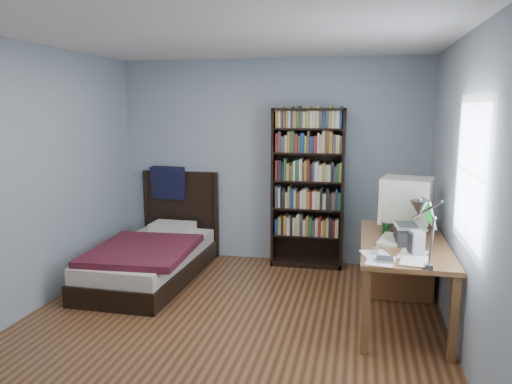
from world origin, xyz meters
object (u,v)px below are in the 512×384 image
at_px(crt_monitor, 406,200).
at_px(desk_lamp, 421,215).
at_px(desk, 399,260).
at_px(soda_can, 386,228).
at_px(laptop, 411,231).
at_px(bookshelf, 308,188).
at_px(speaker, 417,243).
at_px(bed, 153,255).
at_px(keyboard, 391,240).

xyz_separation_m(crt_monitor, desk_lamp, (-0.03, -1.57, 0.19)).
xyz_separation_m(desk, crt_monitor, (0.04, -0.01, 0.61)).
xyz_separation_m(desk, soda_can, (-0.15, -0.21, 0.37)).
relative_size(desk, laptop, 3.93).
bearing_deg(desk_lamp, soda_can, 96.26).
bearing_deg(desk, laptop, -84.46).
relative_size(soda_can, bookshelf, 0.06).
bearing_deg(desk, bookshelf, 137.30).
xyz_separation_m(desk, laptop, (0.05, -0.52, 0.43)).
relative_size(desk_lamp, speaker, 3.01).
xyz_separation_m(laptop, bookshelf, (-1.06, 1.45, 0.11)).
distance_m(desk, laptop, 0.67).
relative_size(speaker, bed, 0.10).
height_order(laptop, desk_lamp, desk_lamp).
xyz_separation_m(crt_monitor, bed, (-2.71, 0.15, -0.77)).
height_order(keyboard, soda_can, soda_can).
bearing_deg(bed, laptop, -13.50).
bearing_deg(bookshelf, soda_can, -52.84).
height_order(desk, speaker, speaker).
distance_m(desk, crt_monitor, 0.61).
bearing_deg(desk, soda_can, -125.58).
bearing_deg(laptop, desk, 95.54).
bearing_deg(desk, speaker, -85.63).
bearing_deg(bed, soda_can, -7.75).
distance_m(desk, bookshelf, 1.48).
bearing_deg(speaker, keyboard, 96.36).
relative_size(crt_monitor, desk_lamp, 0.90).
height_order(bookshelf, bed, bookshelf).
bearing_deg(laptop, keyboard, 170.67).
bearing_deg(speaker, soda_can, 88.30).
bearing_deg(laptop, bed, 166.50).
bearing_deg(laptop, bookshelf, 126.22).
bearing_deg(speaker, desk, 74.59).
relative_size(desk_lamp, bed, 0.30).
bearing_deg(desk, crt_monitor, -20.85).
bearing_deg(bookshelf, bed, -154.40).
bearing_deg(desk_lamp, speaker, 85.07).
bearing_deg(desk, keyboard, -103.41).
bearing_deg(speaker, desk_lamp, -114.72).
xyz_separation_m(laptop, keyboard, (-0.17, 0.03, -0.10)).
distance_m(speaker, bed, 2.98).
xyz_separation_m(desk_lamp, speaker, (0.06, 0.72, -0.38)).
bearing_deg(keyboard, desk, 89.57).
xyz_separation_m(bookshelf, bed, (-1.66, -0.80, -0.70)).
xyz_separation_m(keyboard, bed, (-2.56, 0.63, -0.49)).
relative_size(laptop, desk_lamp, 0.68).
xyz_separation_m(desk_lamp, bookshelf, (-1.02, 2.52, -0.26)).
bearing_deg(keyboard, bed, 179.22).
xyz_separation_m(desk_lamp, bed, (-2.68, 1.72, -0.96)).
relative_size(crt_monitor, speaker, 2.70).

